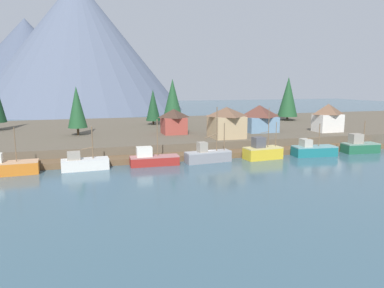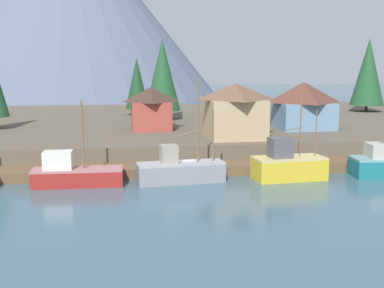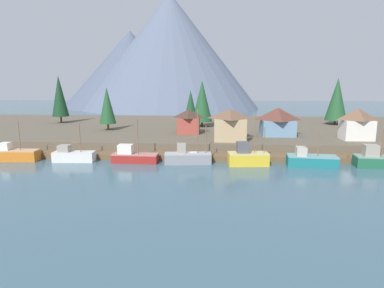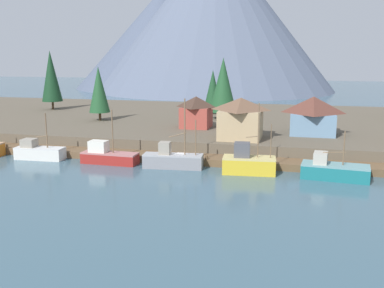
{
  "view_description": "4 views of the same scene",
  "coord_description": "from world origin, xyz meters",
  "px_view_note": "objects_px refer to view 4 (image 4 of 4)",
  "views": [
    {
      "loc": [
        -20.93,
        -60.85,
        13.74
      ],
      "look_at": [
        -1.77,
        3.3,
        2.5
      ],
      "focal_mm": 33.96,
      "sensor_mm": 36.0,
      "label": 1
    },
    {
      "loc": [
        -6.19,
        -46.88,
        11.03
      ],
      "look_at": [
        1.41,
        2.62,
        2.94
      ],
      "focal_mm": 46.27,
      "sensor_mm": 36.0,
      "label": 2
    },
    {
      "loc": [
        4.12,
        -56.94,
        13.89
      ],
      "look_at": [
        0.07,
        3.41,
        2.58
      ],
      "focal_mm": 30.07,
      "sensor_mm": 36.0,
      "label": 3
    },
    {
      "loc": [
        16.42,
        -58.39,
        15.37
      ],
      "look_at": [
        1.16,
        3.21,
        2.47
      ],
      "focal_mm": 41.2,
      "sensor_mm": 36.0,
      "label": 4
    }
  ],
  "objects_px": {
    "fishing_boat_yellow": "(248,163)",
    "conifer_back_left": "(213,89)",
    "fishing_boat_grey": "(172,159)",
    "house_red": "(196,112)",
    "fishing_boat_white": "(39,152)",
    "fishing_boat_red": "(108,156)",
    "conifer_mid_right": "(99,90)",
    "conifer_near_right": "(51,76)",
    "house_tan": "(241,118)",
    "fishing_boat_teal": "(333,170)",
    "conifer_mid_left": "(223,85)",
    "house_blue": "(313,115)"
  },
  "relations": [
    {
      "from": "fishing_boat_yellow",
      "to": "fishing_boat_teal",
      "type": "bearing_deg",
      "value": -5.74
    },
    {
      "from": "conifer_near_right",
      "to": "house_tan",
      "type": "bearing_deg",
      "value": -28.41
    },
    {
      "from": "fishing_boat_red",
      "to": "fishing_boat_yellow",
      "type": "bearing_deg",
      "value": 0.18
    },
    {
      "from": "house_red",
      "to": "house_blue",
      "type": "distance_m",
      "value": 20.25
    },
    {
      "from": "house_blue",
      "to": "conifer_mid_right",
      "type": "height_order",
      "value": "conifer_mid_right"
    },
    {
      "from": "fishing_boat_grey",
      "to": "conifer_near_right",
      "type": "xyz_separation_m",
      "value": [
        -40.73,
        37.2,
        9.22
      ]
    },
    {
      "from": "fishing_boat_red",
      "to": "house_tan",
      "type": "height_order",
      "value": "house_tan"
    },
    {
      "from": "fishing_boat_white",
      "to": "house_red",
      "type": "bearing_deg",
      "value": 41.92
    },
    {
      "from": "fishing_boat_yellow",
      "to": "conifer_near_right",
      "type": "height_order",
      "value": "conifer_near_right"
    },
    {
      "from": "fishing_boat_yellow",
      "to": "house_blue",
      "type": "xyz_separation_m",
      "value": [
        8.39,
        17.96,
        4.29
      ]
    },
    {
      "from": "house_red",
      "to": "house_tan",
      "type": "height_order",
      "value": "house_tan"
    },
    {
      "from": "fishing_boat_yellow",
      "to": "fishing_boat_teal",
      "type": "xyz_separation_m",
      "value": [
        10.75,
        -0.15,
        -0.26
      ]
    },
    {
      "from": "conifer_mid_left",
      "to": "conifer_mid_right",
      "type": "height_order",
      "value": "conifer_mid_left"
    },
    {
      "from": "house_blue",
      "to": "conifer_back_left",
      "type": "xyz_separation_m",
      "value": [
        -21.1,
        21.77,
        2.16
      ]
    },
    {
      "from": "fishing_boat_teal",
      "to": "conifer_near_right",
      "type": "height_order",
      "value": "conifer_near_right"
    },
    {
      "from": "fishing_boat_grey",
      "to": "fishing_boat_yellow",
      "type": "relative_size",
      "value": 1.03
    },
    {
      "from": "fishing_boat_white",
      "to": "conifer_near_right",
      "type": "distance_m",
      "value": 43.02
    },
    {
      "from": "fishing_boat_yellow",
      "to": "conifer_mid_right",
      "type": "bearing_deg",
      "value": 138.9
    },
    {
      "from": "fishing_boat_yellow",
      "to": "house_red",
      "type": "height_order",
      "value": "fishing_boat_yellow"
    },
    {
      "from": "fishing_boat_white",
      "to": "fishing_boat_yellow",
      "type": "distance_m",
      "value": 31.39
    },
    {
      "from": "fishing_boat_teal",
      "to": "conifer_mid_left",
      "type": "distance_m",
      "value": 38.64
    },
    {
      "from": "conifer_mid_right",
      "to": "conifer_near_right",
      "type": "bearing_deg",
      "value": 143.7
    },
    {
      "from": "conifer_near_right",
      "to": "fishing_boat_teal",
      "type": "bearing_deg",
      "value": -31.28
    },
    {
      "from": "house_red",
      "to": "conifer_back_left",
      "type": "relative_size",
      "value": 0.58
    },
    {
      "from": "fishing_boat_grey",
      "to": "house_red",
      "type": "relative_size",
      "value": 1.72
    },
    {
      "from": "fishing_boat_teal",
      "to": "conifer_near_right",
      "type": "xyz_separation_m",
      "value": [
        -61.97,
        37.64,
        9.28
      ]
    },
    {
      "from": "fishing_boat_white",
      "to": "fishing_boat_red",
      "type": "relative_size",
      "value": 0.9
    },
    {
      "from": "house_red",
      "to": "conifer_back_left",
      "type": "xyz_separation_m",
      "value": [
        -0.94,
        19.88,
        2.47
      ]
    },
    {
      "from": "fishing_boat_yellow",
      "to": "conifer_back_left",
      "type": "relative_size",
      "value": 0.97
    },
    {
      "from": "house_tan",
      "to": "conifer_back_left",
      "type": "xyz_separation_m",
      "value": [
        -10.12,
        28.53,
        2.07
      ]
    },
    {
      "from": "fishing_boat_grey",
      "to": "conifer_near_right",
      "type": "distance_m",
      "value": 55.93
    },
    {
      "from": "fishing_boat_yellow",
      "to": "conifer_mid_left",
      "type": "relative_size",
      "value": 0.76
    },
    {
      "from": "conifer_mid_right",
      "to": "house_red",
      "type": "bearing_deg",
      "value": -10.49
    },
    {
      "from": "conifer_near_right",
      "to": "house_red",
      "type": "bearing_deg",
      "value": -24.1
    },
    {
      "from": "fishing_boat_grey",
      "to": "conifer_mid_left",
      "type": "bearing_deg",
      "value": 81.87
    },
    {
      "from": "fishing_boat_white",
      "to": "house_red",
      "type": "relative_size",
      "value": 1.33
    },
    {
      "from": "fishing_boat_white",
      "to": "house_tan",
      "type": "relative_size",
      "value": 1.04
    },
    {
      "from": "fishing_boat_white",
      "to": "fishing_boat_grey",
      "type": "distance_m",
      "value": 20.89
    },
    {
      "from": "fishing_boat_grey",
      "to": "house_red",
      "type": "bearing_deg",
      "value": 88.18
    },
    {
      "from": "conifer_near_right",
      "to": "fishing_boat_white",
      "type": "bearing_deg",
      "value": -61.8
    },
    {
      "from": "house_blue",
      "to": "conifer_mid_left",
      "type": "relative_size",
      "value": 0.6
    },
    {
      "from": "fishing_boat_yellow",
      "to": "house_tan",
      "type": "height_order",
      "value": "fishing_boat_yellow"
    },
    {
      "from": "conifer_near_right",
      "to": "fishing_boat_red",
      "type": "bearing_deg",
      "value": -50.03
    },
    {
      "from": "conifer_mid_right",
      "to": "conifer_back_left",
      "type": "height_order",
      "value": "conifer_mid_right"
    },
    {
      "from": "fishing_boat_teal",
      "to": "house_tan",
      "type": "bearing_deg",
      "value": 145.39
    },
    {
      "from": "fishing_boat_teal",
      "to": "house_blue",
      "type": "distance_m",
      "value": 18.82
    },
    {
      "from": "fishing_boat_yellow",
      "to": "house_red",
      "type": "bearing_deg",
      "value": 115.72
    },
    {
      "from": "fishing_boat_white",
      "to": "house_blue",
      "type": "relative_size",
      "value": 1.0
    },
    {
      "from": "conifer_near_right",
      "to": "conifer_mid_right",
      "type": "distance_m",
      "value": 23.43
    },
    {
      "from": "fishing_boat_grey",
      "to": "conifer_mid_right",
      "type": "height_order",
      "value": "conifer_mid_right"
    }
  ]
}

